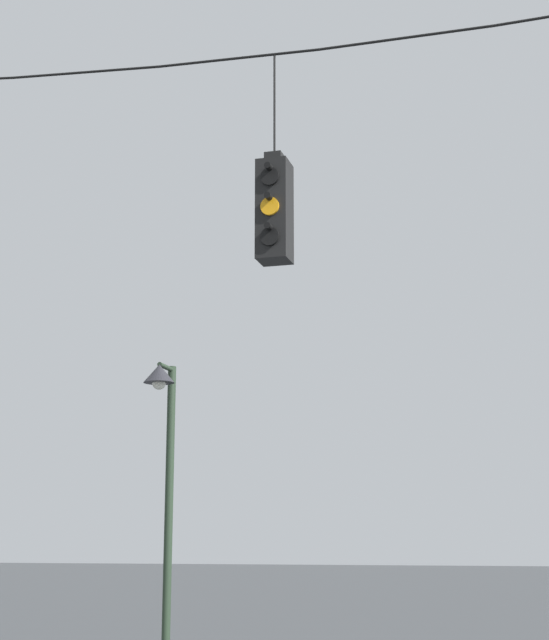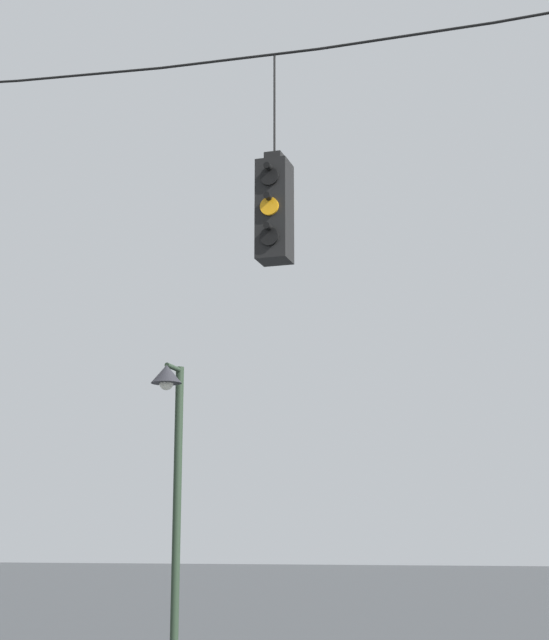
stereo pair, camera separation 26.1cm
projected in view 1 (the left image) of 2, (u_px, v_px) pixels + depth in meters
The scene contains 3 objects.
span_wire at pixel (404, 28), 10.54m from camera, with size 13.22×0.03×0.38m.
traffic_light_near_right_pole at pixel (275, 210), 10.49m from camera, with size 0.34×0.58×2.40m.
street_lamp at pixel (164, 464), 13.91m from camera, with size 0.44×0.77×5.05m.
Camera 1 is at (1.24, -10.00, 2.53)m, focal length 55.00 mm.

